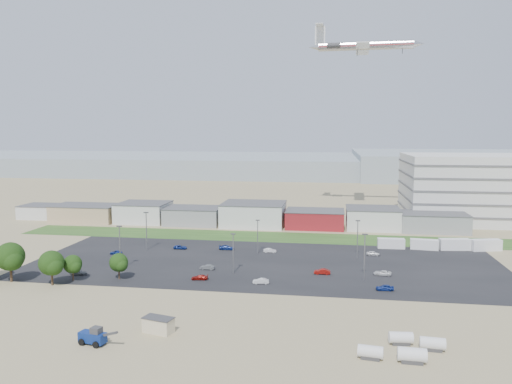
% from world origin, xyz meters
% --- Properties ---
extents(ground, '(700.00, 700.00, 0.00)m').
position_xyz_m(ground, '(0.00, 0.00, 0.00)').
color(ground, '#8C7D59').
rests_on(ground, ground).
extents(parking_lot, '(120.00, 50.00, 0.01)m').
position_xyz_m(parking_lot, '(5.00, 20.00, 0.01)').
color(parking_lot, black).
rests_on(parking_lot, ground).
extents(grass_strip, '(160.00, 16.00, 0.02)m').
position_xyz_m(grass_strip, '(0.00, 52.00, 0.01)').
color(grass_strip, '#294D1C').
rests_on(grass_strip, ground).
extents(hills_backdrop, '(700.00, 200.00, 9.00)m').
position_xyz_m(hills_backdrop, '(40.00, 315.00, 4.50)').
color(hills_backdrop, gray).
rests_on(hills_backdrop, ground).
extents(building_row, '(170.00, 20.00, 8.00)m').
position_xyz_m(building_row, '(-17.00, 71.00, 4.00)').
color(building_row, silver).
rests_on(building_row, ground).
extents(portable_shed, '(5.68, 3.91, 2.60)m').
position_xyz_m(portable_shed, '(-6.65, -27.42, 1.30)').
color(portable_shed, beige).
rests_on(portable_shed, ground).
extents(telehandler, '(7.40, 3.81, 2.94)m').
position_xyz_m(telehandler, '(-15.32, -33.59, 1.47)').
color(telehandler, navy).
rests_on(telehandler, ground).
extents(storage_tank_nw, '(3.83, 2.14, 2.22)m').
position_xyz_m(storage_tank_nw, '(32.96, -26.15, 1.11)').
color(storage_tank_nw, silver).
rests_on(storage_tank_nw, ground).
extents(storage_tank_ne, '(3.93, 2.22, 2.26)m').
position_xyz_m(storage_tank_ne, '(37.51, -27.70, 1.13)').
color(storage_tank_ne, silver).
rests_on(storage_tank_ne, ground).
extents(storage_tank_sw, '(3.92, 2.34, 2.22)m').
position_xyz_m(storage_tank_sw, '(27.83, -32.09, 1.11)').
color(storage_tank_sw, silver).
rests_on(storage_tank_sw, ground).
extents(storage_tank_se, '(4.18, 2.21, 2.46)m').
position_xyz_m(storage_tank_se, '(33.73, -32.45, 1.23)').
color(storage_tank_se, silver).
rests_on(storage_tank_se, ground).
extents(box_trailer_a, '(7.68, 2.56, 2.86)m').
position_xyz_m(box_trailer_a, '(38.99, 41.56, 1.43)').
color(box_trailer_a, silver).
rests_on(box_trailer_a, ground).
extents(box_trailer_b, '(7.91, 3.27, 2.88)m').
position_xyz_m(box_trailer_b, '(48.24, 41.56, 1.44)').
color(box_trailer_b, silver).
rests_on(box_trailer_b, ground).
extents(box_trailer_c, '(8.77, 3.76, 3.18)m').
position_xyz_m(box_trailer_c, '(56.72, 42.31, 1.59)').
color(box_trailer_c, silver).
rests_on(box_trailer_c, ground).
extents(box_trailer_d, '(8.87, 4.55, 3.18)m').
position_xyz_m(box_trailer_d, '(65.31, 42.75, 1.59)').
color(box_trailer_d, silver).
rests_on(box_trailer_d, ground).
extents(tree_left, '(6.79, 6.79, 10.19)m').
position_xyz_m(tree_left, '(-49.24, -4.97, 5.09)').
color(tree_left, black).
rests_on(tree_left, ground).
extents(tree_mid, '(5.85, 5.85, 8.77)m').
position_xyz_m(tree_mid, '(-38.72, -5.96, 4.39)').
color(tree_mid, black).
rests_on(tree_mid, ground).
extents(tree_right, '(4.47, 4.47, 6.70)m').
position_xyz_m(tree_right, '(-35.94, -2.03, 3.35)').
color(tree_right, black).
rests_on(tree_right, ground).
extents(tree_near, '(4.54, 4.54, 6.80)m').
position_xyz_m(tree_near, '(-26.13, 0.66, 3.40)').
color(tree_near, black).
rests_on(tree_near, ground).
extents(lightpole_front_l, '(1.27, 0.53, 10.82)m').
position_xyz_m(lightpole_front_l, '(-29.27, 8.57, 5.41)').
color(lightpole_front_l, slate).
rests_on(lightpole_front_l, ground).
extents(lightpole_front_m, '(1.13, 0.47, 9.64)m').
position_xyz_m(lightpole_front_m, '(-1.17, 9.23, 4.82)').
color(lightpole_front_m, slate).
rests_on(lightpole_front_m, ground).
extents(lightpole_front_r, '(1.26, 0.53, 10.72)m').
position_xyz_m(lightpole_front_r, '(29.31, 8.22, 5.36)').
color(lightpole_front_r, slate).
rests_on(lightpole_front_r, ground).
extents(lightpole_back_l, '(1.28, 0.53, 10.90)m').
position_xyz_m(lightpole_back_l, '(-30.32, 28.96, 5.45)').
color(lightpole_back_l, slate).
rests_on(lightpole_back_l, ground).
extents(lightpole_back_m, '(1.11, 0.46, 9.43)m').
position_xyz_m(lightpole_back_m, '(1.64, 29.63, 4.71)').
color(lightpole_back_m, slate).
rests_on(lightpole_back_m, ground).
extents(lightpole_back_r, '(1.21, 0.50, 10.30)m').
position_xyz_m(lightpole_back_r, '(28.70, 28.14, 5.15)').
color(lightpole_back_r, slate).
rests_on(lightpole_back_r, ground).
extents(airliner, '(47.69, 33.66, 13.67)m').
position_xyz_m(airliner, '(34.15, 108.84, 68.60)').
color(airliner, silver).
extents(parked_car_0, '(4.32, 2.36, 1.15)m').
position_xyz_m(parked_car_0, '(33.84, 12.85, 0.57)').
color(parked_car_0, silver).
rests_on(parked_car_0, ground).
extents(parked_car_1, '(3.88, 1.39, 1.27)m').
position_xyz_m(parked_car_1, '(19.80, 11.65, 0.64)').
color(parked_car_1, maroon).
rests_on(parked_car_1, ground).
extents(parked_car_2, '(3.83, 1.71, 1.28)m').
position_xyz_m(parked_car_2, '(33.23, 1.34, 0.64)').
color(parked_car_2, navy).
rests_on(parked_car_2, ground).
extents(parked_car_3, '(3.97, 1.99, 1.11)m').
position_xyz_m(parked_car_3, '(-7.73, 2.92, 0.55)').
color(parked_car_3, maroon).
rests_on(parked_car_3, ground).
extents(parked_car_4, '(3.62, 1.34, 1.18)m').
position_xyz_m(parked_car_4, '(-8.12, 11.44, 0.59)').
color(parked_car_4, '#595B5E').
rests_on(parked_car_4, ground).
extents(parked_car_5, '(3.39, 1.57, 1.12)m').
position_xyz_m(parked_car_5, '(-36.76, 22.54, 0.56)').
color(parked_car_5, navy).
rests_on(parked_car_5, ground).
extents(parked_car_6, '(4.39, 1.94, 1.25)m').
position_xyz_m(parked_car_6, '(-7.79, 32.54, 0.63)').
color(parked_car_6, navy).
rests_on(parked_car_6, ground).
extents(parked_car_8, '(3.69, 1.83, 1.21)m').
position_xyz_m(parked_car_8, '(33.18, 32.00, 0.60)').
color(parked_car_8, silver).
rests_on(parked_car_8, ground).
extents(parked_car_9, '(3.94, 1.90, 1.08)m').
position_xyz_m(parked_car_9, '(-21.15, 31.31, 0.54)').
color(parked_car_9, navy).
rests_on(parked_car_9, ground).
extents(parked_car_10, '(4.09, 1.70, 1.18)m').
position_xyz_m(parked_car_10, '(-36.95, 2.28, 0.59)').
color(parked_car_10, '#595B5E').
rests_on(parked_car_10, ground).
extents(parked_car_11, '(3.59, 1.41, 1.17)m').
position_xyz_m(parked_car_11, '(4.90, 31.15, 0.58)').
color(parked_car_11, silver).
rests_on(parked_car_11, ground).
extents(parked_car_13, '(3.71, 1.67, 1.18)m').
position_xyz_m(parked_car_13, '(6.50, 2.11, 0.59)').
color(parked_car_13, silver).
rests_on(parked_car_13, ground).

